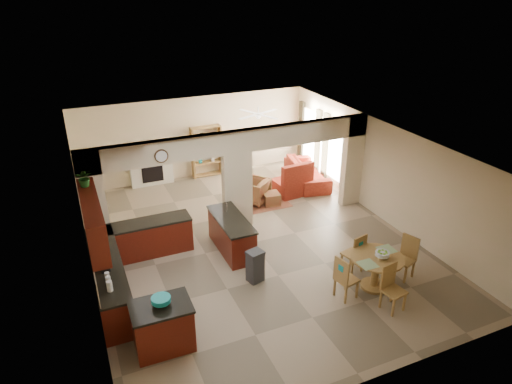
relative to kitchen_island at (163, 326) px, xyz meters
name	(u,v)px	position (x,y,z in m)	size (l,w,h in m)	color
floor	(252,243)	(2.98, 2.78, -0.48)	(10.00, 10.00, 0.00)	gray
ceiling	(251,142)	(2.98, 2.78, 2.32)	(10.00, 10.00, 0.00)	white
wall_back	(195,137)	(2.98, 7.78, 0.92)	(8.00, 8.00, 0.00)	beige
wall_front	(373,318)	(2.98, -2.22, 0.92)	(8.00, 8.00, 0.00)	beige
wall_left	(84,226)	(-1.02, 2.78, 0.92)	(10.00, 10.00, 0.00)	beige
wall_right	(381,171)	(6.98, 2.78, 0.92)	(10.00, 10.00, 0.00)	beige
partition_left_pier	(94,205)	(-0.72, 3.78, 0.92)	(0.60, 0.25, 2.80)	beige
partition_center_pier	(237,191)	(2.98, 3.78, 0.62)	(0.80, 0.25, 2.20)	beige
partition_right_pier	(352,161)	(6.68, 3.78, 0.92)	(0.60, 0.25, 2.80)	beige
partition_header	(236,142)	(2.98, 3.78, 2.02)	(8.00, 0.25, 0.60)	beige
kitchen_counter	(125,260)	(-0.28, 2.54, -0.02)	(2.52, 3.29, 1.48)	#3D1307
upper_cabinets	(93,220)	(-0.84, 1.98, 1.44)	(0.35, 2.40, 0.90)	#3D1307
peninsula	(232,234)	(2.38, 2.67, -0.03)	(0.70, 1.85, 0.91)	#3D1307
wall_clock	(161,156)	(0.98, 3.63, 1.97)	(0.34, 0.34, 0.03)	#452D17
rug	(261,202)	(4.18, 4.88, -0.48)	(1.60, 1.30, 0.01)	brown
fireplace	(151,167)	(1.38, 7.62, 0.13)	(1.60, 0.35, 1.20)	beige
shelving_unit	(207,151)	(3.33, 7.60, 0.42)	(1.00, 0.32, 1.80)	brown
window_a	(336,152)	(6.95, 5.08, 0.72)	(0.02, 0.90, 1.90)	white
window_b	(310,137)	(6.95, 6.78, 0.72)	(0.02, 0.90, 1.90)	white
glazed_door	(322,148)	(6.95, 5.93, 0.57)	(0.02, 0.70, 2.10)	white
drape_a_left	(345,158)	(6.91, 4.48, 0.72)	(0.10, 0.28, 2.30)	#381916
drape_a_right	(325,147)	(6.91, 5.68, 0.72)	(0.10, 0.28, 2.30)	#381916
drape_b_left	(318,142)	(6.91, 6.18, 0.72)	(0.10, 0.28, 2.30)	#381916
drape_b_right	(301,132)	(6.91, 7.38, 0.72)	(0.10, 0.28, 2.30)	#381916
ceiling_fan	(258,114)	(4.48, 5.78, 2.08)	(1.00, 1.00, 0.10)	white
kitchen_island	(163,326)	(0.00, 0.00, 0.00)	(1.12, 0.81, 0.96)	#3D1307
teal_bowl	(161,301)	(0.03, 0.02, 0.56)	(0.35, 0.35, 0.17)	teal
trash_can	(255,267)	(2.41, 1.23, -0.12)	(0.34, 0.29, 0.72)	#2A2A2C
dining_table	(376,267)	(4.77, -0.06, 0.04)	(1.18, 1.18, 0.80)	brown
fruit_bowl	(382,255)	(4.84, -0.13, 0.40)	(0.31, 0.31, 0.17)	#63A723
sofa	(307,172)	(6.28, 5.74, -0.13)	(0.96, 2.45, 0.72)	maroon
chaise	(292,186)	(5.39, 5.14, -0.26)	(1.12, 0.92, 0.45)	maroon
armchair	(254,191)	(4.01, 5.02, -0.10)	(0.82, 0.84, 0.76)	maroon
ottoman	(271,198)	(4.44, 4.68, -0.30)	(0.49, 0.49, 0.36)	maroon
plant	(85,178)	(-0.84, 2.70, 2.08)	(0.35, 0.31, 0.39)	#134814
chair_north	(356,252)	(4.69, 0.61, 0.07)	(0.50, 0.50, 1.02)	brown
chair_east	(406,255)	(5.69, 0.03, 0.07)	(0.54, 0.54, 1.02)	brown
chair_south	(391,285)	(4.63, -0.76, 0.07)	(0.49, 0.49, 1.02)	brown
chair_west	(344,277)	(3.90, -0.11, 0.07)	(0.49, 0.49, 1.02)	brown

